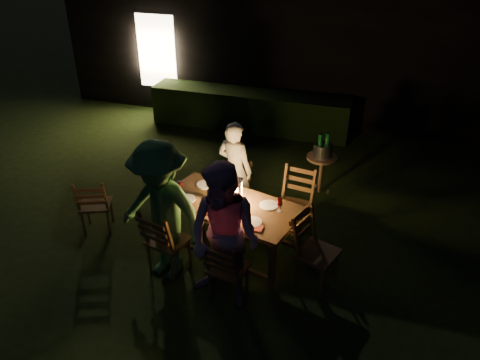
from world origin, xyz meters
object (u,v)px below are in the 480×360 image
(chair_end, at_px, (315,263))
(person_opp_right, at_px, (224,238))
(lantern, at_px, (236,193))
(chair_far_left, at_px, (233,199))
(ice_bucket, at_px, (323,150))
(dining_table, at_px, (230,208))
(bottle_bucket_a, at_px, (320,148))
(chair_spare, at_px, (97,214))
(chair_near_right, at_px, (228,278))
(person_house_side, at_px, (235,170))
(bottle_table, at_px, (214,189))
(chair_far_right, at_px, (293,216))
(side_table, at_px, (322,161))
(bottle_bucket_b, at_px, (327,147))
(chair_near_left, at_px, (168,251))
(person_opp_left, at_px, (161,212))

(chair_end, xyz_separation_m, person_opp_right, (-0.96, -0.61, 0.60))
(person_opp_right, height_order, lantern, person_opp_right)
(chair_far_left, bearing_deg, ice_bucket, -124.07)
(dining_table, height_order, bottle_bucket_a, bottle_bucket_a)
(chair_end, bearing_deg, chair_spare, -74.23)
(chair_near_right, relative_size, person_house_side, 0.62)
(bottle_table, bearing_deg, person_house_side, 89.53)
(chair_far_right, xyz_separation_m, person_opp_right, (-0.48, -1.52, 0.59))
(person_house_side, bearing_deg, chair_end, 154.01)
(side_table, relative_size, bottle_bucket_a, 2.06)
(chair_spare, distance_m, person_house_side, 2.09)
(ice_bucket, xyz_separation_m, bottle_bucket_b, (0.05, 0.04, 0.05))
(person_opp_right, bearing_deg, dining_table, 118.76)
(dining_table, relative_size, bottle_bucket_a, 6.21)
(chair_near_left, relative_size, lantern, 2.90)
(chair_end, height_order, lantern, lantern)
(bottle_bucket_b, bearing_deg, bottle_bucket_a, -141.34)
(ice_bucket, bearing_deg, lantern, -114.31)
(dining_table, height_order, side_table, dining_table)
(bottle_bucket_a, bearing_deg, chair_far_left, -137.52)
(chair_spare, xyz_separation_m, bottle_table, (1.74, 0.20, 0.61))
(chair_near_right, bearing_deg, chair_far_left, 115.19)
(chair_end, relative_size, person_house_side, 0.68)
(chair_far_right, xyz_separation_m, person_house_side, (-0.96, 0.29, 0.44))
(person_house_side, bearing_deg, chair_far_left, 89.79)
(person_opp_left, bearing_deg, bottle_bucket_a, 73.85)
(bottle_table, xyz_separation_m, bottle_bucket_b, (1.20, 1.89, -0.08))
(person_house_side, relative_size, lantern, 4.30)
(chair_far_left, bearing_deg, chair_spare, 43.32)
(chair_near_right, relative_size, chair_far_right, 0.90)
(chair_spare, bearing_deg, dining_table, -19.33)
(chair_near_left, height_order, ice_bucket, chair_near_left)
(dining_table, height_order, chair_far_right, chair_far_right)
(bottle_bucket_a, distance_m, bottle_bucket_b, 0.13)
(chair_far_left, bearing_deg, side_table, -124.07)
(chair_near_right, relative_size, chair_end, 0.91)
(chair_far_right, relative_size, side_table, 1.57)
(side_table, distance_m, bottle_bucket_a, 0.25)
(chair_near_left, relative_size, bottle_table, 3.63)
(side_table, distance_m, bottle_bucket_b, 0.25)
(chair_far_left, relative_size, person_opp_left, 0.49)
(chair_spare, height_order, bottle_bucket_b, bottle_bucket_b)
(lantern, bearing_deg, person_opp_right, -79.49)
(chair_near_right, bearing_deg, side_table, 85.62)
(chair_near_left, bearing_deg, bottle_table, 75.05)
(ice_bucket, bearing_deg, person_opp_left, -120.77)
(lantern, bearing_deg, chair_near_right, -78.06)
(person_opp_left, xyz_separation_m, bottle_bucket_b, (1.59, 2.63, -0.11))
(lantern, relative_size, side_table, 0.53)
(bottle_table, relative_size, bottle_bucket_a, 0.88)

